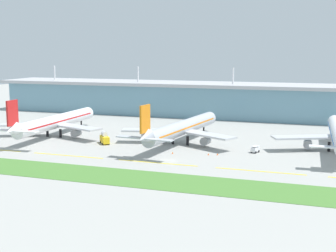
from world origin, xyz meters
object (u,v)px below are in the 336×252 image
airliner_near (55,122)px  fuel_truck (105,138)px  safety_cone_left_wingtip (172,153)px  safety_cone_right_wingtip (208,154)px  baggage_cart (255,149)px  airliner_middle (182,128)px  safety_cone_nose_front (217,154)px

airliner_near → fuel_truck: 28.73m
safety_cone_left_wingtip → safety_cone_right_wingtip: (12.91, 2.01, 0.00)m
baggage_cart → airliner_middle: bearing=167.3°
airliner_middle → baggage_cart: airliner_middle is taller
baggage_cart → fuel_truck: bearing=-177.5°
airliner_near → safety_cone_nose_front: size_ratio=99.52×
safety_cone_left_wingtip → safety_cone_nose_front: bearing=11.3°
airliner_near → safety_cone_nose_front: 76.65m
fuel_truck → safety_cone_nose_front: bearing=-6.9°
fuel_truck → baggage_cart: bearing=2.5°
baggage_cart → safety_cone_left_wingtip: baggage_cart is taller
baggage_cart → safety_cone_nose_front: 14.80m
airliner_middle → baggage_cart: size_ratio=17.76×
fuel_truck → safety_cone_nose_front: 48.21m
baggage_cart → safety_cone_left_wingtip: size_ratio=5.69×
airliner_middle → fuel_truck: bearing=-162.2°
airliner_near → airliner_middle: 57.02m
airliner_near → baggage_cart: airliner_near is taller
safety_cone_left_wingtip → safety_cone_nose_front: (15.96, 3.19, 0.00)m
fuel_truck → safety_cone_nose_front: size_ratio=10.35×
airliner_middle → safety_cone_right_wingtip: airliner_middle is taller
fuel_truck → safety_cone_right_wingtip: bearing=-8.9°
baggage_cart → safety_cone_nose_front: size_ratio=5.69×
baggage_cart → safety_cone_left_wingtip: bearing=-157.5°
safety_cone_right_wingtip → safety_cone_nose_front: bearing=21.2°
fuel_truck → safety_cone_left_wingtip: 33.17m
fuel_truck → safety_cone_left_wingtip: size_ratio=10.35×
airliner_near → airliner_middle: (56.99, 1.97, 0.00)m
baggage_cart → safety_cone_left_wingtip: 30.41m
safety_cone_left_wingtip → safety_cone_nose_front: same height
fuel_truck → safety_cone_right_wingtip: fuel_truck is taller
airliner_middle → safety_cone_left_wingtip: bearing=-82.9°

